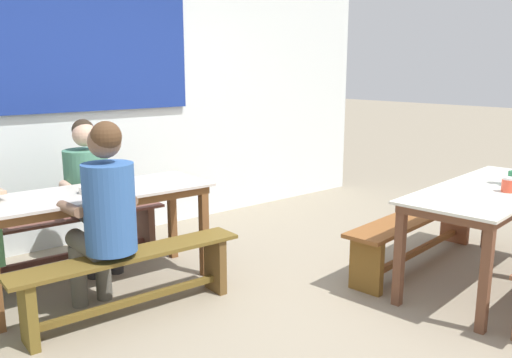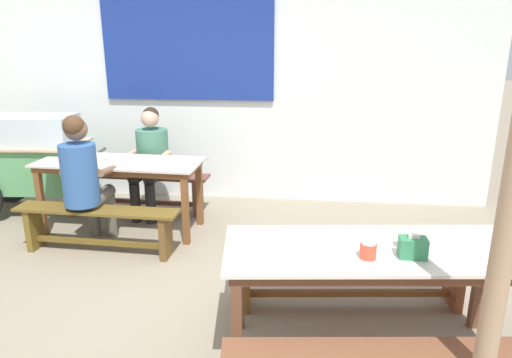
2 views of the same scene
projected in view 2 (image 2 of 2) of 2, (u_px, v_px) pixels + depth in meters
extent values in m
plane|color=gray|center=(185.00, 300.00, 3.65)|extent=(40.00, 40.00, 0.00)
cube|color=white|center=(234.00, 93.00, 5.64)|extent=(6.13, 0.12, 2.62)
cube|color=navy|center=(187.00, 43.00, 5.44)|extent=(2.03, 0.03, 1.32)
cube|color=beige|center=(119.00, 162.00, 4.77)|extent=(1.70, 0.69, 0.02)
cube|color=brown|center=(120.00, 166.00, 4.78)|extent=(1.61, 0.63, 0.06)
cube|color=brown|center=(199.00, 195.00, 5.02)|extent=(0.06, 0.06, 0.67)
cube|color=brown|center=(186.00, 212.00, 4.53)|extent=(0.06, 0.06, 0.67)
cube|color=brown|center=(68.00, 188.00, 5.23)|extent=(0.06, 0.06, 0.67)
cube|color=brown|center=(41.00, 204.00, 4.75)|extent=(0.06, 0.06, 0.67)
cube|color=silver|center=(374.00, 249.00, 2.82)|extent=(1.87, 0.90, 0.02)
cube|color=brown|center=(373.00, 255.00, 2.83)|extent=(1.78, 0.84, 0.06)
cube|color=brown|center=(478.00, 284.00, 3.22)|extent=(0.07, 0.07, 0.67)
cube|color=brown|center=(240.00, 285.00, 3.21)|extent=(0.07, 0.07, 0.67)
cube|color=brown|center=(237.00, 336.00, 2.66)|extent=(0.07, 0.07, 0.67)
cube|color=brown|center=(142.00, 175.00, 5.39)|extent=(1.55, 0.36, 0.02)
cube|color=brown|center=(198.00, 196.00, 5.36)|extent=(0.07, 0.26, 0.42)
cube|color=brown|center=(91.00, 191.00, 5.55)|extent=(0.07, 0.26, 0.42)
cube|color=brown|center=(144.00, 202.00, 5.49)|extent=(1.26, 0.09, 0.04)
cube|color=brown|center=(96.00, 210.00, 4.32)|extent=(1.56, 0.31, 0.03)
cube|color=brown|center=(166.00, 236.00, 4.29)|extent=(0.07, 0.22, 0.41)
cube|color=brown|center=(34.00, 228.00, 4.48)|extent=(0.07, 0.22, 0.41)
cube|color=brown|center=(100.00, 242.00, 4.42)|extent=(1.27, 0.09, 0.04)
cube|color=brown|center=(352.00, 254.00, 3.45)|extent=(1.83, 0.51, 0.03)
cube|color=brown|center=(454.00, 281.00, 3.52)|extent=(0.09, 0.26, 0.41)
cube|color=brown|center=(246.00, 281.00, 3.51)|extent=(0.09, 0.26, 0.41)
cube|color=brown|center=(349.00, 293.00, 3.55)|extent=(1.53, 0.22, 0.04)
cube|color=brown|center=(397.00, 354.00, 2.37)|extent=(1.80, 0.45, 0.03)
cube|color=#55995F|center=(33.00, 167.00, 5.32)|extent=(1.16, 0.70, 0.51)
cube|color=silver|center=(28.00, 131.00, 5.19)|extent=(1.05, 0.63, 0.33)
cube|color=tan|center=(30.00, 144.00, 5.24)|extent=(1.25, 0.79, 0.02)
cylinder|color=black|center=(8.00, 180.00, 5.72)|extent=(0.57, 0.10, 0.57)
cylinder|color=#333333|center=(80.00, 200.00, 5.43)|extent=(0.05, 0.05, 0.29)
cylinder|color=#3F3F3F|center=(96.00, 154.00, 5.26)|extent=(0.09, 0.60, 0.04)
cylinder|color=#262527|center=(135.00, 203.00, 5.13)|extent=(0.11, 0.11, 0.44)
cylinder|color=#262527|center=(151.00, 204.00, 5.09)|extent=(0.11, 0.11, 0.44)
cylinder|color=#262527|center=(140.00, 175.00, 5.21)|extent=(0.16, 0.39, 0.13)
cylinder|color=#262527|center=(155.00, 176.00, 5.18)|extent=(0.16, 0.39, 0.13)
cylinder|color=#437B60|center=(153.00, 151.00, 5.28)|extent=(0.36, 0.36, 0.49)
sphere|color=tan|center=(150.00, 119.00, 5.16)|extent=(0.19, 0.19, 0.19)
sphere|color=#2D2319|center=(151.00, 115.00, 5.17)|extent=(0.18, 0.18, 0.18)
cylinder|color=tan|center=(129.00, 155.00, 5.16)|extent=(0.10, 0.31, 0.08)
cylinder|color=tan|center=(163.00, 157.00, 5.08)|extent=(0.10, 0.31, 0.09)
cylinder|color=#5F5C51|center=(111.00, 216.00, 4.75)|extent=(0.11, 0.11, 0.44)
cylinder|color=#5F5C51|center=(94.00, 215.00, 4.76)|extent=(0.11, 0.11, 0.44)
cylinder|color=#5F5C51|center=(101.00, 197.00, 4.49)|extent=(0.13, 0.41, 0.13)
cylinder|color=#5F5C51|center=(83.00, 196.00, 4.51)|extent=(0.13, 0.41, 0.13)
cylinder|color=#315999|center=(80.00, 175.00, 4.24)|extent=(0.32, 0.32, 0.57)
sphere|color=brown|center=(76.00, 129.00, 4.14)|extent=(0.21, 0.21, 0.21)
sphere|color=#4C331E|center=(74.00, 126.00, 4.10)|extent=(0.19, 0.19, 0.19)
cylinder|color=brown|center=(107.00, 171.00, 4.40)|extent=(0.07, 0.31, 0.11)
cylinder|color=brown|center=(70.00, 170.00, 4.44)|extent=(0.07, 0.30, 0.08)
cube|color=#308151|center=(413.00, 248.00, 2.68)|extent=(0.15, 0.10, 0.12)
cube|color=white|center=(414.00, 236.00, 2.66)|extent=(0.06, 0.03, 0.02)
cylinder|color=#E24D34|center=(368.00, 251.00, 2.67)|extent=(0.10, 0.10, 0.09)
cylinder|color=white|center=(369.00, 242.00, 2.66)|extent=(0.09, 0.09, 0.02)
cylinder|color=silver|center=(114.00, 159.00, 4.73)|extent=(0.17, 0.17, 0.05)
cylinder|color=tan|center=(504.00, 246.00, 2.03)|extent=(0.10, 0.10, 2.19)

